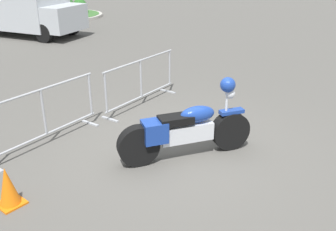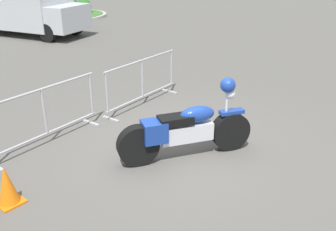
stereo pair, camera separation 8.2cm
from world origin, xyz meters
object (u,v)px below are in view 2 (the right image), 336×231
object	(u,v)px
delivery_van	(24,5)
traffic_cone	(7,186)
crowd_barrier_far	(142,82)
crowd_barrier_near	(45,115)
motorcycle	(186,129)

from	to	relation	value
delivery_van	traffic_cone	bearing A→B (deg)	-47.42
crowd_barrier_far	delivery_van	xyz separation A→B (m)	(2.72, 9.48, 0.69)
delivery_van	traffic_cone	world-z (taller)	delivery_van
crowd_barrier_near	crowd_barrier_far	distance (m)	2.52
traffic_cone	motorcycle	bearing A→B (deg)	-21.78
traffic_cone	crowd_barrier_far	bearing A→B (deg)	16.75
crowd_barrier_near	traffic_cone	bearing A→B (deg)	-139.77
crowd_barrier_far	crowd_barrier_near	bearing A→B (deg)	180.00
crowd_barrier_near	crowd_barrier_far	xyz separation A→B (m)	(2.52, 0.00, 0.00)
crowd_barrier_far	delivery_van	distance (m)	9.88
motorcycle	crowd_barrier_near	world-z (taller)	motorcycle
crowd_barrier_far	traffic_cone	bearing A→B (deg)	-163.25
crowd_barrier_far	traffic_cone	distance (m)	4.09
motorcycle	delivery_van	size ratio (longest dim) A/B	0.40
crowd_barrier_near	traffic_cone	size ratio (longest dim) A/B	4.00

